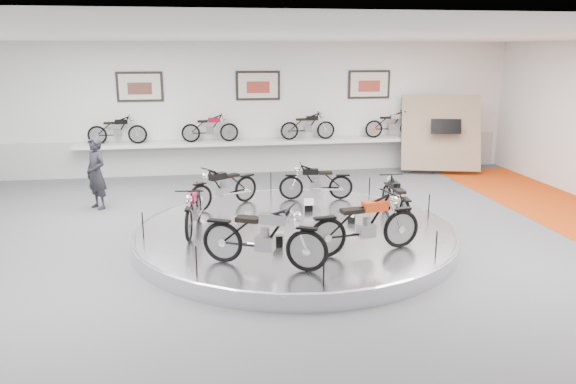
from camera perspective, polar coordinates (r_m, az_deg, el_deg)
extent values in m
plane|color=#525254|center=(11.10, 0.95, -5.57)|extent=(16.00, 16.00, 0.00)
plane|color=white|center=(10.44, 1.05, 15.54)|extent=(16.00, 16.00, 0.00)
plane|color=white|center=(17.47, -3.05, 8.46)|extent=(16.00, 0.00, 16.00)
plane|color=white|center=(4.15, 18.45, -11.82)|extent=(16.00, 0.00, 16.00)
cube|color=#BCBCBA|center=(17.65, -2.98, 3.77)|extent=(15.68, 0.04, 1.10)
cylinder|color=silver|center=(11.33, 0.69, -4.35)|extent=(6.40, 6.40, 0.30)
torus|color=#B2B2BA|center=(11.29, 0.69, -3.77)|extent=(6.40, 6.40, 0.10)
cube|color=silver|center=(17.30, -2.90, 5.07)|extent=(11.00, 0.55, 0.10)
cube|color=beige|center=(17.35, -14.82, 10.30)|extent=(1.35, 0.06, 0.88)
cube|color=beige|center=(17.37, -3.06, 10.75)|extent=(1.35, 0.06, 0.88)
cube|color=beige|center=(18.07, 8.24, 10.76)|extent=(1.35, 0.06, 0.88)
cube|color=#9B7D63|center=(18.16, 15.26, 5.82)|extent=(2.56, 1.52, 2.30)
imported|color=black|center=(14.27, -18.90, 1.80)|extent=(0.74, 0.75, 1.74)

